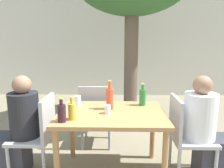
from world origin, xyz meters
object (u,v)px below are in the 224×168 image
(oil_cruet_2, at_px, (72,111))
(dining_table_front, at_px, (111,120))
(patio_chair_2, at_px, (96,112))
(wine_bottle_1, at_px, (62,113))
(drinking_glass_1, at_px, (107,109))
(soda_bottle_0, at_px, (110,98))
(patio_chair_1, at_px, (185,132))
(patio_chair_0, at_px, (39,131))
(person_seated_1, at_px, (207,133))
(person_seated_0, at_px, (17,132))
(green_bottle_3, at_px, (143,97))
(drinking_glass_0, at_px, (78,101))

(oil_cruet_2, bearing_deg, dining_table_front, 31.18)
(patio_chair_2, distance_m, oil_cruet_2, 0.95)
(wine_bottle_1, distance_m, drinking_glass_1, 0.49)
(soda_bottle_0, xyz_separation_m, oil_cruet_2, (-0.36, -0.34, -0.04))
(patio_chair_1, height_order, patio_chair_2, same)
(patio_chair_0, xyz_separation_m, person_seated_1, (1.86, -0.00, -0.00))
(person_seated_0, relative_size, oil_cruet_2, 4.99)
(person_seated_1, xyz_separation_m, drinking_glass_1, (-1.09, -0.05, 0.28))
(patio_chair_2, bearing_deg, green_bottle_3, 146.16)
(patio_chair_0, height_order, oil_cruet_2, oil_cruet_2)
(patio_chair_2, xyz_separation_m, person_seated_0, (-0.82, -0.66, -0.01))
(drinking_glass_0, distance_m, drinking_glass_1, 0.43)
(dining_table_front, height_order, green_bottle_3, green_bottle_3)
(patio_chair_0, xyz_separation_m, oil_cruet_2, (0.43, -0.23, 0.32))
(person_seated_0, bearing_deg, drinking_glass_0, 106.72)
(green_bottle_3, bearing_deg, patio_chair_1, -30.05)
(person_seated_0, bearing_deg, soda_bottle_0, 95.89)
(dining_table_front, height_order, soda_bottle_0, soda_bottle_0)
(person_seated_0, distance_m, oil_cruet_2, 0.78)
(patio_chair_0, height_order, person_seated_0, person_seated_0)
(wine_bottle_1, bearing_deg, drinking_glass_0, 82.15)
(patio_chair_0, height_order, drinking_glass_1, patio_chair_0)
(wine_bottle_1, height_order, green_bottle_3, green_bottle_3)
(soda_bottle_0, bearing_deg, person_seated_1, -5.66)
(soda_bottle_0, bearing_deg, drinking_glass_0, 166.48)
(patio_chair_2, height_order, green_bottle_3, green_bottle_3)
(patio_chair_2, relative_size, green_bottle_3, 3.40)
(patio_chair_2, xyz_separation_m, wine_bottle_1, (-0.23, -0.95, 0.32))
(person_seated_0, bearing_deg, person_seated_1, 90.00)
(person_seated_1, height_order, drinking_glass_0, person_seated_1)
(soda_bottle_0, distance_m, wine_bottle_1, 0.60)
(green_bottle_3, bearing_deg, soda_bottle_0, -158.51)
(green_bottle_3, xyz_separation_m, drinking_glass_0, (-0.76, -0.06, -0.04))
(patio_chair_1, distance_m, green_bottle_3, 0.61)
(soda_bottle_0, xyz_separation_m, wine_bottle_1, (-0.44, -0.40, -0.04))
(patio_chair_2, distance_m, drinking_glass_1, 0.78)
(patio_chair_1, height_order, soda_bottle_0, soda_bottle_0)
(person_seated_0, height_order, oil_cruet_2, person_seated_0)
(dining_table_front, xyz_separation_m, soda_bottle_0, (-0.02, 0.11, 0.22))
(dining_table_front, xyz_separation_m, wine_bottle_1, (-0.47, -0.29, 0.19))
(patio_chair_0, relative_size, drinking_glass_1, 9.61)
(patio_chair_2, height_order, drinking_glass_1, patio_chair_2)
(patio_chair_1, distance_m, drinking_glass_0, 1.26)
(patio_chair_1, height_order, green_bottle_3, green_bottle_3)
(oil_cruet_2, bearing_deg, patio_chair_2, 80.57)
(patio_chair_2, distance_m, green_bottle_3, 0.79)
(drinking_glass_0, bearing_deg, soda_bottle_0, -13.52)
(patio_chair_0, xyz_separation_m, wine_bottle_1, (0.34, -0.29, 0.32))
(drinking_glass_1, bearing_deg, patio_chair_1, 3.17)
(green_bottle_3, bearing_deg, person_seated_1, -20.65)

